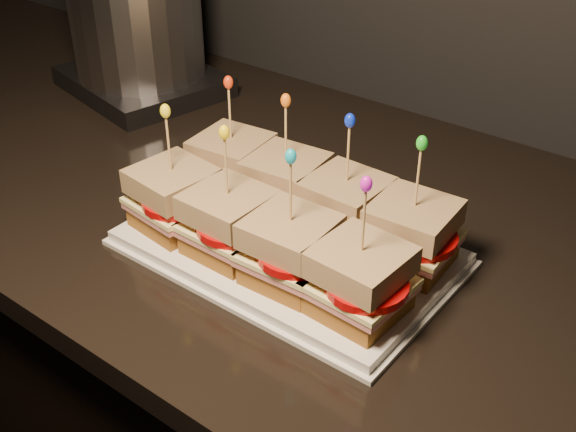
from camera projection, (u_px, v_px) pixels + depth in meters
The scene contains 61 objects.
cabinet at pixel (258, 419), 1.27m from camera, with size 2.46×0.67×0.89m, color black.
granite_slab at pixel (250, 193), 1.02m from camera, with size 2.50×0.71×0.03m, color black.
platter at pixel (288, 249), 0.86m from camera, with size 0.37×0.23×0.02m, color white.
platter_rim at pixel (288, 253), 0.86m from camera, with size 0.38×0.24×0.01m, color white.
sandwich_0_bread_bot at pixel (233, 182), 0.95m from camera, with size 0.08×0.08×0.02m, color brown.
sandwich_0_ham at pixel (233, 171), 0.94m from camera, with size 0.09×0.09×0.01m, color #C6696C.
sandwich_0_cheese at pixel (232, 167), 0.94m from camera, with size 0.09×0.09×0.01m, color #FFF59A.
sandwich_0_tomato at pixel (236, 166), 0.92m from camera, with size 0.08×0.08×0.01m, color #AD0606.
sandwich_0_bread_top at pixel (231, 148), 0.92m from camera, with size 0.09×0.09×0.03m, color #4F260A.
sandwich_0_pick at pixel (230, 116), 0.90m from camera, with size 0.00×0.00×0.09m, color tan.
sandwich_0_frill at pixel (228, 82), 0.87m from camera, with size 0.01×0.01×0.02m, color red.
sandwich_1_bread_bot at pixel (286, 203), 0.90m from camera, with size 0.08×0.08×0.02m, color brown.
sandwich_1_ham at pixel (286, 193), 0.89m from camera, with size 0.09×0.09×0.01m, color #C6696C.
sandwich_1_cheese at pixel (286, 188), 0.89m from camera, with size 0.09×0.09×0.01m, color #FFF59A.
sandwich_1_tomato at pixel (291, 187), 0.88m from camera, with size 0.08×0.08×0.01m, color #AD0606.
sandwich_1_bread_top at pixel (286, 169), 0.88m from camera, with size 0.09×0.09×0.03m, color #4F260A.
sandwich_1_pick at pixel (286, 136), 0.85m from camera, with size 0.00×0.00×0.09m, color tan.
sandwich_1_frill at pixel (286, 100), 0.83m from camera, with size 0.01×0.01×0.02m, color orange.
sandwich_2_bread_bot at pixel (344, 227), 0.86m from camera, with size 0.08×0.08×0.02m, color brown.
sandwich_2_ham at pixel (345, 216), 0.85m from camera, with size 0.09×0.09×0.01m, color #C6696C.
sandwich_2_cheese at pixel (345, 211), 0.85m from camera, with size 0.09×0.09×0.01m, color #FFF59A.
sandwich_2_tomato at pixel (351, 211), 0.83m from camera, with size 0.08×0.08×0.01m, color #AD0606.
sandwich_2_bread_top at pixel (346, 191), 0.83m from camera, with size 0.09×0.09×0.03m, color #4F260A.
sandwich_2_pick at pixel (348, 157), 0.81m from camera, with size 0.00×0.00×0.09m, color tan.
sandwich_2_frill at pixel (350, 120), 0.78m from camera, with size 0.01×0.01×0.02m, color #0B25CE.
sandwich_3_bread_bot at pixel (409, 254), 0.81m from camera, with size 0.08×0.08×0.02m, color brown.
sandwich_3_ham at pixel (411, 242), 0.80m from camera, with size 0.09×0.09×0.01m, color #C6696C.
sandwich_3_cheese at pixel (411, 237), 0.80m from camera, with size 0.09×0.09×0.01m, color #FFF59A.
sandwich_3_tomato at pixel (419, 238), 0.79m from camera, with size 0.08×0.08×0.01m, color #AD0606.
sandwich_3_bread_top at pixel (414, 217), 0.79m from camera, with size 0.09×0.09×0.03m, color #4F260A.
sandwich_3_pick at pixel (418, 181), 0.76m from camera, with size 0.00×0.00×0.09m, color tan.
sandwich_3_frill at pixel (422, 143), 0.74m from camera, with size 0.01×0.01×0.02m, color green.
sandwich_4_bread_bot at pixel (176, 216), 0.88m from camera, with size 0.08×0.08×0.02m, color brown.
sandwich_4_ham at pixel (175, 205), 0.87m from camera, with size 0.09×0.09×0.01m, color #C6696C.
sandwich_4_cheese at pixel (174, 200), 0.87m from camera, with size 0.09×0.09×0.01m, color #FFF59A.
sandwich_4_tomato at pixel (177, 200), 0.85m from camera, with size 0.08×0.08×0.01m, color #AD0606.
sandwich_4_bread_top at pixel (172, 181), 0.85m from camera, with size 0.09×0.09×0.03m, color #4F260A.
sandwich_4_pick at pixel (169, 147), 0.83m from camera, with size 0.00×0.00×0.09m, color tan.
sandwich_4_frill at pixel (165, 111), 0.80m from camera, with size 0.01×0.01×0.02m, color yellow.
sandwich_5_bread_bot at pixel (230, 241), 0.83m from camera, with size 0.08×0.08×0.02m, color brown.
sandwich_5_ham at pixel (229, 230), 0.82m from camera, with size 0.09×0.09×0.01m, color #C6696C.
sandwich_5_cheese at pixel (229, 225), 0.82m from camera, with size 0.09×0.09×0.01m, color #FFF59A.
sandwich_5_tomato at pixel (233, 225), 0.81m from camera, with size 0.08×0.08×0.01m, color #AD0606.
sandwich_5_bread_top at pixel (228, 205), 0.81m from camera, with size 0.09×0.09×0.03m, color #4F260A.
sandwich_5_pick at pixel (226, 170), 0.78m from camera, with size 0.00×0.00×0.09m, color tan.
sandwich_5_frill at pixel (224, 132), 0.76m from camera, with size 0.01×0.01×0.02m, color yellow.
sandwich_6_bread_bot at pixel (290, 269), 0.79m from camera, with size 0.08×0.08×0.02m, color brown.
sandwich_6_ham at pixel (290, 258), 0.78m from camera, with size 0.09×0.09×0.01m, color #C6696C.
sandwich_6_cheese at pixel (290, 252), 0.77m from camera, with size 0.09×0.09×0.01m, color #FFF59A.
sandwich_6_tomato at pixel (296, 253), 0.76m from camera, with size 0.08×0.08×0.01m, color #AD0606.
sandwich_6_bread_top at pixel (290, 232), 0.76m from camera, with size 0.09×0.09×0.03m, color #4F260A.
sandwich_6_pick at pixel (291, 196), 0.74m from camera, with size 0.00×0.00×0.09m, color tan.
sandwich_6_frill at pixel (291, 157), 0.71m from camera, with size 0.01×0.01×0.02m, color #149DB4.
sandwich_7_bread_bot at pixel (358, 301), 0.74m from camera, with size 0.08×0.08×0.02m, color brown.
sandwich_7_ham at pixel (359, 289), 0.73m from camera, with size 0.09×0.09×0.01m, color #C6696C.
sandwich_7_cheese at pixel (359, 283), 0.73m from camera, with size 0.09×0.09×0.01m, color #FFF59A.
sandwich_7_tomato at pixel (367, 285), 0.72m from camera, with size 0.08×0.08×0.01m, color #AD0606.
sandwich_7_bread_top at pixel (361, 262), 0.71m from camera, with size 0.09×0.09×0.03m, color #4F260A.
sandwich_7_pick at pixel (363, 225), 0.69m from camera, with size 0.00×0.00×0.09m, color tan.
sandwich_7_frill at pixel (366, 184), 0.67m from camera, with size 0.01×0.01×0.02m, color #CD1ABF.
appliance_base at pixel (144, 81), 1.27m from camera, with size 0.26×0.22×0.03m, color #262628.
Camera 1 is at (1.22, 1.00, 1.43)m, focal length 45.00 mm.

